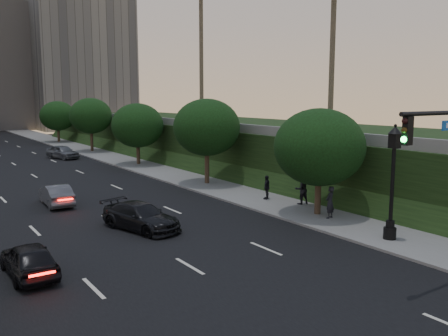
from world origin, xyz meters
TOP-DOWN VIEW (x-y plane):
  - ground at (0.00, 0.00)m, footprint 160.00×160.00m
  - road_surface at (0.00, 30.00)m, footprint 16.00×140.00m
  - sidewalk_right at (10.25, 30.00)m, footprint 4.50×140.00m
  - embankment at (22.00, 28.00)m, footprint 18.00×90.00m
  - parapet_wall at (13.50, 28.00)m, footprint 0.35×90.00m
  - office_block_right at (24.00, 96.00)m, footprint 20.00×22.00m
  - tree_right_a at (10.30, 8.00)m, footprint 5.20×5.20m
  - tree_right_b at (10.30, 20.00)m, footprint 5.20×5.20m
  - tree_right_c at (10.30, 33.00)m, footprint 5.20×5.20m
  - tree_right_d at (10.30, 47.00)m, footprint 5.20×5.20m
  - tree_right_e at (10.30, 62.00)m, footprint 5.20×5.20m
  - street_lamp at (9.58, 2.54)m, footprint 0.64×0.64m
  - sedan_near_left at (-5.61, 7.61)m, footprint 1.66×3.98m
  - sedan_mid_left at (-1.45, 19.38)m, footprint 1.61×4.18m
  - sedan_near_right at (0.66, 11.17)m, footprint 3.21×5.15m
  - sedan_far_right at (5.42, 42.50)m, footprint 3.05×4.84m
  - pedestrian_a at (10.11, 6.88)m, footprint 0.76×0.61m
  - pedestrian_b at (11.28, 10.40)m, footprint 1.03×0.86m
  - pedestrian_c at (10.41, 12.76)m, footprint 0.99×0.84m

SIDE VIEW (x-z plane):
  - ground at x=0.00m, z-range 0.00..0.00m
  - road_surface at x=0.00m, z-range 0.00..0.02m
  - sidewalk_right at x=10.25m, z-range 0.00..0.15m
  - sedan_near_left at x=-5.61m, z-range 0.00..1.34m
  - sedan_mid_left at x=-1.45m, z-range 0.00..1.36m
  - sedan_near_right at x=0.66m, z-range 0.00..1.39m
  - sedan_far_right at x=5.42m, z-range 0.00..1.54m
  - pedestrian_c at x=10.41m, z-range 0.15..1.74m
  - pedestrian_a at x=10.11m, z-range 0.15..1.96m
  - pedestrian_b at x=11.28m, z-range 0.15..2.05m
  - embankment at x=22.00m, z-range 0.00..4.00m
  - street_lamp at x=9.58m, z-range -0.18..5.44m
  - tree_right_a at x=10.30m, z-range 0.90..7.14m
  - tree_right_c at x=10.30m, z-range 0.90..7.14m
  - tree_right_e at x=10.30m, z-range 0.90..7.14m
  - parapet_wall at x=13.50m, z-range 4.00..4.70m
  - tree_right_b at x=10.30m, z-range 1.15..7.88m
  - tree_right_d at x=10.30m, z-range 1.15..7.88m
  - office_block_right at x=24.00m, z-range 0.00..36.00m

